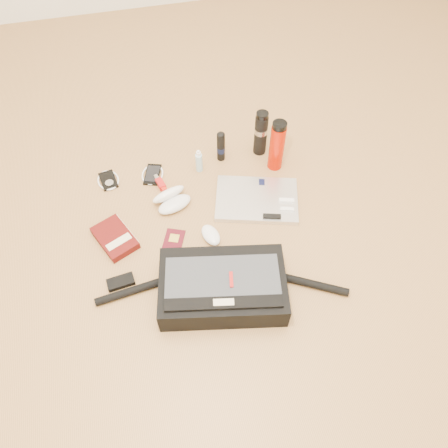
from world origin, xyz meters
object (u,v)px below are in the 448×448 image
at_px(laptop, 257,200).
at_px(thermos_black, 261,133).
at_px(book, 115,238).
at_px(thermos_red, 277,146).
at_px(messenger_bag, 222,287).

distance_m(laptop, thermos_black, 0.34).
bearing_deg(book, thermos_red, -6.57).
distance_m(laptop, book, 0.64).
relative_size(laptop, thermos_black, 1.77).
xyz_separation_m(book, thermos_black, (0.74, 0.36, 0.10)).
distance_m(messenger_bag, book, 0.52).
bearing_deg(thermos_red, thermos_black, 111.29).
distance_m(messenger_bag, laptop, 0.49).
relative_size(book, thermos_red, 0.88).
relative_size(laptop, book, 1.82).
bearing_deg(thermos_black, laptop, -108.24).
bearing_deg(thermos_black, thermos_red, -68.71).
height_order(laptop, thermos_black, thermos_black).
height_order(book, thermos_red, thermos_red).
bearing_deg(laptop, thermos_black, 88.42).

